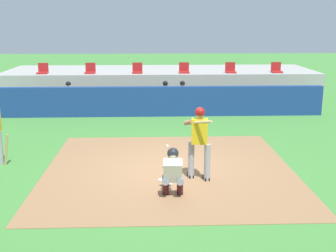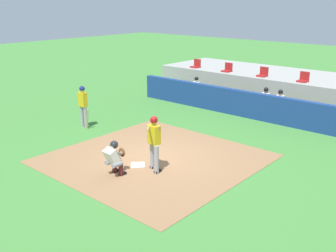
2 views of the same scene
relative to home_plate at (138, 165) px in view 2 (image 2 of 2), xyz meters
name	(u,v)px [view 2 (image 2 of 2)]	position (x,y,z in m)	size (l,w,h in m)	color
ground_plane	(154,159)	(0.00, 0.80, -0.02)	(80.00, 80.00, 0.00)	#428438
dirt_infield	(154,158)	(0.00, 0.80, -0.02)	(6.40, 6.40, 0.01)	#936B47
home_plate	(138,165)	(0.00, 0.00, 0.00)	(0.44, 0.44, 0.02)	white
batter_at_plate	(154,140)	(0.69, 0.05, 1.01)	(0.65, 0.80, 1.80)	#99999E
catcher_crouched	(115,157)	(0.00, -0.97, 0.58)	(0.50, 2.00, 1.13)	gray
on_deck_batter	(83,104)	(-4.63, 1.40, 1.00)	(0.58, 0.23, 1.79)	#99999E
dugout_wall	(252,105)	(0.00, 7.30, 0.58)	(13.00, 0.30, 1.20)	navy
dugout_bench	(262,109)	(0.00, 8.30, 0.20)	(11.80, 0.44, 0.45)	olive
dugout_player_0	(195,89)	(-3.92, 8.14, 0.65)	(0.49, 0.70, 1.30)	#939399
dugout_player_1	(264,101)	(0.15, 8.14, 0.65)	(0.49, 0.70, 1.30)	#939399
dugout_player_2	(278,103)	(0.87, 8.14, 0.65)	(0.49, 0.70, 1.30)	#939399
stands_platform	(294,88)	(0.00, 11.70, 0.68)	(15.00, 4.40, 1.40)	#9E9E99
stadium_seat_0	(196,65)	(-5.42, 10.18, 1.51)	(0.46, 0.46, 0.48)	#A51E1E
stadium_seat_1	(227,69)	(-3.25, 10.18, 1.51)	(0.46, 0.46, 0.48)	#A51E1E
stadium_seat_2	(263,74)	(-1.08, 10.18, 1.51)	(0.46, 0.46, 0.48)	#A51E1E
stadium_seat_3	(303,79)	(1.08, 10.18, 1.51)	(0.46, 0.46, 0.48)	#A51E1E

